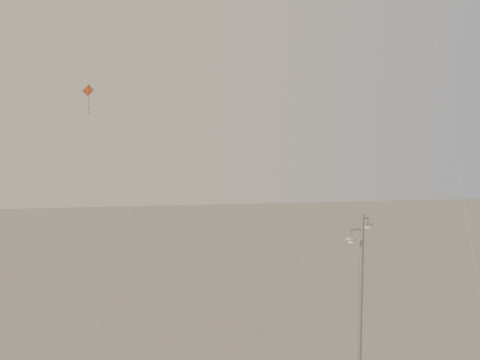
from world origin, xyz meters
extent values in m
cylinder|color=#92949A|center=(3.85, 0.36, 4.32)|extent=(0.23, 0.18, 8.64)
cylinder|color=#92949A|center=(3.90, 0.36, 8.69)|extent=(0.14, 0.14, 0.18)
cylinder|color=#92949A|center=(4.08, 0.52, 8.54)|extent=(0.42, 0.38, 0.07)
cylinder|color=#92949A|center=(4.27, 0.69, 8.39)|extent=(0.06, 0.06, 0.30)
ellipsoid|color=#B2B2AD|center=(4.27, 0.69, 8.24)|extent=(0.52, 0.52, 0.18)
cylinder|color=#92949A|center=(3.60, 0.31, 8.09)|extent=(0.60, 0.17, 0.07)
cylinder|color=#92949A|center=(3.30, 0.26, 7.89)|extent=(0.06, 0.06, 0.40)
ellipsoid|color=#B2B2AD|center=(3.30, 0.26, 7.69)|extent=(0.52, 0.52, 0.18)
cylinder|color=beige|center=(-10.83, 10.67, 16.25)|extent=(7.06, 15.77, 32.40)
cylinder|color=beige|center=(-4.91, 5.79, 12.97)|extent=(7.83, 7.78, 25.85)
cylinder|color=beige|center=(2.65, 16.43, 17.29)|extent=(2.58, 11.68, 34.49)
cylinder|color=#92949A|center=(1.36, 10.60, 0.05)|extent=(0.06, 0.06, 0.10)
cube|color=#9E3717|center=(-8.52, 9.83, 14.82)|extent=(0.66, 0.25, 0.67)
cylinder|color=#9E3717|center=(-8.51, 9.98, 14.02)|extent=(0.03, 0.17, 1.01)
cylinder|color=beige|center=(-10.67, 5.91, 7.43)|extent=(4.30, 7.87, 14.78)
cylinder|color=beige|center=(11.25, 5.71, 13.47)|extent=(3.29, 4.27, 26.83)
cylinder|color=beige|center=(5.28, 17.76, 16.57)|extent=(2.60, 3.05, 33.04)
cylinder|color=#92949A|center=(6.57, 16.24, 0.05)|extent=(0.06, 0.06, 0.10)
camera|label=1|loc=(-5.80, -21.55, 11.88)|focal=40.00mm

